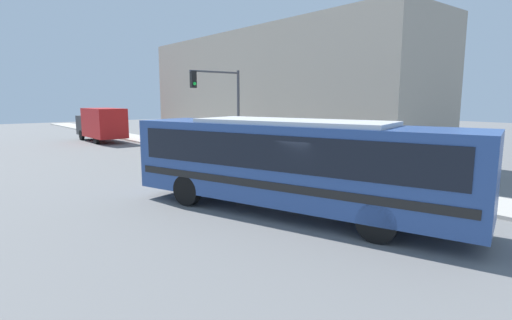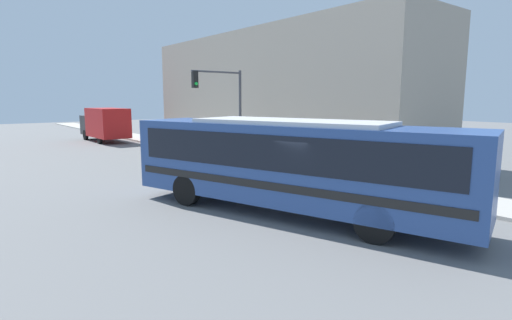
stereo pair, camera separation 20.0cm
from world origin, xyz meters
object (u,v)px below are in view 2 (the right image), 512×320
object	(u,v)px
city_bus	(290,160)
delivery_truck	(105,123)
fire_hydrant	(304,165)
parking_meter	(256,146)
traffic_light_pole	(224,99)

from	to	relation	value
city_bus	delivery_truck	distance (m)	26.32
fire_hydrant	parking_meter	world-z (taller)	parking_meter
fire_hydrant	traffic_light_pole	world-z (taller)	traffic_light_pole
fire_hydrant	parking_meter	xyz separation A→B (m)	(0.00, 3.77, 0.58)
delivery_truck	traffic_light_pole	xyz separation A→B (m)	(1.61, -16.19, 2.11)
city_bus	traffic_light_pole	bearing A→B (deg)	49.70
delivery_truck	fire_hydrant	world-z (taller)	delivery_truck
fire_hydrant	traffic_light_pole	distance (m)	6.44
traffic_light_pole	parking_meter	distance (m)	3.30
fire_hydrant	parking_meter	size ratio (longest dim) A/B	0.50
parking_meter	delivery_truck	bearing A→B (deg)	98.23
city_bus	parking_meter	world-z (taller)	city_bus
delivery_truck	traffic_light_pole	distance (m)	16.41
delivery_truck	parking_meter	bearing A→B (deg)	-81.77
city_bus	traffic_light_pole	distance (m)	11.03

